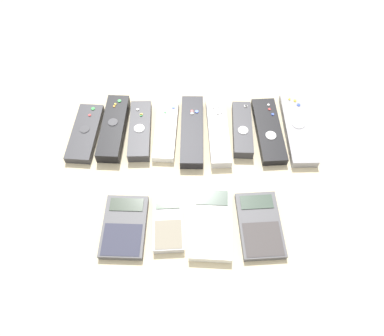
# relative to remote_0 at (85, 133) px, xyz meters

# --- Properties ---
(ground_plane) EXTENTS (3.00, 3.00, 0.00)m
(ground_plane) POSITION_rel_remote_0_xyz_m (0.25, -0.13, -0.01)
(ground_plane) COLOR beige
(remote_0) EXTENTS (0.07, 0.17, 0.02)m
(remote_0) POSITION_rel_remote_0_xyz_m (0.00, 0.00, 0.00)
(remote_0) COLOR #333338
(remote_0) RESTS_ON ground_plane
(remote_1) EXTENTS (0.06, 0.19, 0.03)m
(remote_1) POSITION_rel_remote_0_xyz_m (0.07, 0.01, 0.01)
(remote_1) COLOR black
(remote_1) RESTS_ON ground_plane
(remote_2) EXTENTS (0.05, 0.17, 0.03)m
(remote_2) POSITION_rel_remote_0_xyz_m (0.13, 0.00, 0.00)
(remote_2) COLOR #333338
(remote_2) RESTS_ON ground_plane
(remote_3) EXTENTS (0.06, 0.18, 0.02)m
(remote_3) POSITION_rel_remote_0_xyz_m (0.19, 0.01, -0.00)
(remote_3) COLOR white
(remote_3) RESTS_ON ground_plane
(remote_4) EXTENTS (0.05, 0.20, 0.03)m
(remote_4) POSITION_rel_remote_0_xyz_m (0.25, 0.00, 0.00)
(remote_4) COLOR black
(remote_4) RESTS_ON ground_plane
(remote_5) EXTENTS (0.05, 0.19, 0.02)m
(remote_5) POSITION_rel_remote_0_xyz_m (0.31, 0.00, 0.00)
(remote_5) COLOR #B7B7BC
(remote_5) RESTS_ON ground_plane
(remote_6) EXTENTS (0.05, 0.15, 0.03)m
(remote_6) POSITION_rel_remote_0_xyz_m (0.37, 0.01, 0.00)
(remote_6) COLOR #333338
(remote_6) RESTS_ON ground_plane
(remote_7) EXTENTS (0.07, 0.19, 0.02)m
(remote_7) POSITION_rel_remote_0_xyz_m (0.43, 0.01, 0.00)
(remote_7) COLOR black
(remote_7) RESTS_ON ground_plane
(remote_8) EXTENTS (0.06, 0.21, 0.02)m
(remote_8) POSITION_rel_remote_0_xyz_m (0.50, 0.01, 0.00)
(remote_8) COLOR gray
(remote_8) RESTS_ON ground_plane
(calculator_0) EXTENTS (0.09, 0.14, 0.02)m
(calculator_0) POSITION_rel_remote_0_xyz_m (0.12, -0.24, -0.00)
(calculator_0) COLOR #4C4C51
(calculator_0) RESTS_ON ground_plane
(calculator_1) EXTENTS (0.07, 0.12, 0.02)m
(calculator_1) POSITION_rel_remote_0_xyz_m (0.20, -0.23, -0.00)
(calculator_1) COLOR #B2B2B7
(calculator_1) RESTS_ON ground_plane
(calculator_2) EXTENTS (0.09, 0.16, 0.02)m
(calculator_2) POSITION_rel_remote_0_xyz_m (0.29, -0.23, 0.00)
(calculator_2) COLOR silver
(calculator_2) RESTS_ON ground_plane
(calculator_3) EXTENTS (0.09, 0.15, 0.01)m
(calculator_3) POSITION_rel_remote_0_xyz_m (0.39, -0.23, -0.00)
(calculator_3) COLOR #4C4C51
(calculator_3) RESTS_ON ground_plane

